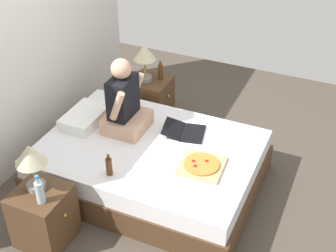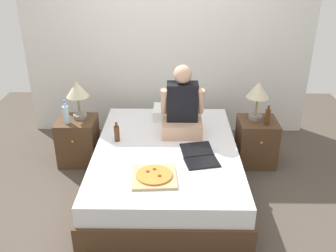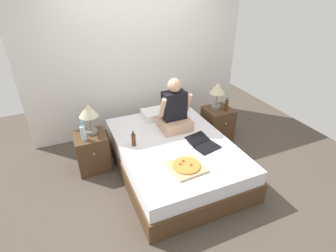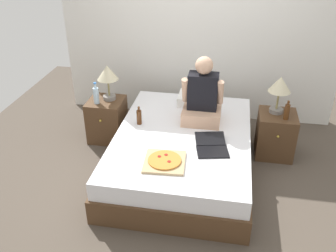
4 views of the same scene
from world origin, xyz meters
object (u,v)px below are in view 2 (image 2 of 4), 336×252
Objects in this scene: bed at (166,166)px; lamp_on_left_nightstand at (77,92)px; person_seated at (182,109)px; laptop at (200,158)px; beer_bottle at (268,117)px; nightstand_right at (256,142)px; lamp_on_right_nightstand at (258,93)px; nightstand_left at (78,140)px; water_bottle at (66,114)px; pizza_box at (154,176)px; beer_bottle_on_bed at (117,133)px.

lamp_on_left_nightstand is (-1.02, 0.55, 0.64)m from bed.
lamp_on_left_nightstand is 0.58× the size of person_seated.
person_seated is 1.65× the size of laptop.
beer_bottle is 1.04m from laptop.
nightstand_right is 0.60m from lamp_on_right_nightstand.
lamp_on_right_nightstand is at bearing 49.23° from laptop.
person_seated is (1.23, -0.15, 0.48)m from nightstand_left.
pizza_box is at bearing -43.66° from water_bottle.
nightstand_right is at bearing 9.73° from person_seated.
nightstand_left is 0.70m from beer_bottle_on_bed.
nightstand_left is at bearing 145.32° from beer_bottle_on_bed.
pizza_box is at bearing -106.14° from person_seated.
bed is at bearing -14.45° from beer_bottle_on_bed.
beer_bottle_on_bed is at bearing 155.93° from laptop.
lamp_on_left_nightstand is (0.04, 0.05, 0.60)m from nightstand_left.
water_bottle is at bearing 155.79° from laptop.
nightstand_right is 1.60m from pizza_box.
nightstand_left is 1.22× the size of lamp_on_right_nightstand.
lamp_on_right_nightstand is at bearing 28.21° from bed.
nightstand_left is 0.70× the size of person_seated.
bed is 0.64m from beer_bottle_on_bed.
nightstand_right is (2.20, 0.09, -0.39)m from water_bottle.
beer_bottle_on_bed is at bearing -167.06° from nightstand_right.
pizza_box is (-0.10, -0.58, 0.26)m from bed.
lamp_on_right_nightstand is at bearing 120.93° from nightstand_right.
laptop is at bearing -140.49° from beer_bottle.
beer_bottle is (1.13, 0.40, 0.41)m from bed.
pizza_box is at bearing -99.66° from bed.
lamp_on_left_nightstand is at bearing 149.36° from laptop.
person_seated is at bearing -9.65° from lamp_on_left_nightstand.
pizza_box is (0.92, -1.14, -0.39)m from lamp_on_left_nightstand.
nightstand_left is 1.98× the size of water_bottle.
lamp_on_left_nightstand is at bearing 176.02° from beer_bottle.
nightstand_right is 0.70× the size of person_seated.
nightstand_right is 1.66m from beer_bottle_on_bed.
beer_bottle is 1.05× the size of beer_bottle_on_bed.
beer_bottle_on_bed is (-1.56, -0.42, -0.32)m from lamp_on_right_nightstand.
laptop is (-0.79, -0.66, -0.16)m from beer_bottle.
pizza_box is (1.04, -1.00, -0.17)m from water_bottle.
laptop is 0.55m from pizza_box.
nightstand_right is at bearing 125.01° from beer_bottle.
laptop is at bearing -24.07° from beer_bottle_on_bed.
bed is at bearing -28.45° from lamp_on_left_nightstand.
lamp_on_right_nightstand is 1.65m from pizza_box.
pizza_box is (-0.27, -0.93, -0.27)m from person_seated.
lamp_on_left_nightstand is at bearing 151.55° from bed.
lamp_on_right_nightstand is 0.58× the size of person_seated.
beer_bottle_on_bed is (-0.87, 0.39, 0.07)m from laptop.
pizza_box is (-1.23, -0.99, -0.16)m from beer_bottle.
water_bottle is at bearing 155.60° from beer_bottle_on_bed.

